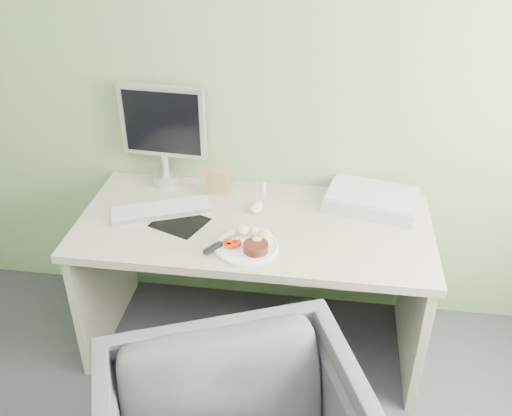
# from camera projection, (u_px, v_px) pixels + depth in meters

# --- Properties ---
(wall_back) EXTENTS (3.50, 0.00, 3.50)m
(wall_back) POSITION_uv_depth(u_px,v_px,m) (266.00, 62.00, 2.58)
(wall_back) COLOR gray
(wall_back) RESTS_ON floor
(desk) EXTENTS (1.60, 0.75, 0.73)m
(desk) POSITION_uv_depth(u_px,v_px,m) (254.00, 255.00, 2.68)
(desk) COLOR #C1B2A1
(desk) RESTS_ON floor
(plate) EXTENTS (0.27, 0.27, 0.01)m
(plate) POSITION_uv_depth(u_px,v_px,m) (247.00, 247.00, 2.41)
(plate) COLOR white
(plate) RESTS_ON desk
(steak) EXTENTS (0.12, 0.12, 0.03)m
(steak) POSITION_uv_depth(u_px,v_px,m) (256.00, 247.00, 2.36)
(steak) COLOR black
(steak) RESTS_ON plate
(potato_pile) EXTENTS (0.13, 0.10, 0.06)m
(potato_pile) POSITION_uv_depth(u_px,v_px,m) (255.00, 231.00, 2.44)
(potato_pile) COLOR tan
(potato_pile) RESTS_ON plate
(carrot_heap) EXTENTS (0.07, 0.06, 0.04)m
(carrot_heap) POSITION_uv_depth(u_px,v_px,m) (233.00, 242.00, 2.39)
(carrot_heap) COLOR #FF2905
(carrot_heap) RESTS_ON plate
(steak_knife) EXTENTS (0.16, 0.22, 0.02)m
(steak_knife) POSITION_uv_depth(u_px,v_px,m) (220.00, 244.00, 2.39)
(steak_knife) COLOR silver
(steak_knife) RESTS_ON plate
(mousepad) EXTENTS (0.28, 0.26, 0.00)m
(mousepad) POSITION_uv_depth(u_px,v_px,m) (180.00, 222.00, 2.58)
(mousepad) COLOR black
(mousepad) RESTS_ON desk
(keyboard) EXTENTS (0.47, 0.30, 0.02)m
(keyboard) POSITION_uv_depth(u_px,v_px,m) (161.00, 210.00, 2.64)
(keyboard) COLOR white
(keyboard) RESTS_ON desk
(computer_mouse) EXTENTS (0.07, 0.11, 0.04)m
(computer_mouse) POSITION_uv_depth(u_px,v_px,m) (257.00, 207.00, 2.66)
(computer_mouse) COLOR white
(computer_mouse) RESTS_ON desk
(photo_frame) EXTENTS (0.12, 0.03, 0.15)m
(photo_frame) POSITION_uv_depth(u_px,v_px,m) (217.00, 182.00, 2.75)
(photo_frame) COLOR #9C7849
(photo_frame) RESTS_ON desk
(eyedrop_bottle) EXTENTS (0.02, 0.02, 0.07)m
(eyedrop_bottle) POSITION_uv_depth(u_px,v_px,m) (264.00, 187.00, 2.80)
(eyedrop_bottle) COLOR white
(eyedrop_bottle) RESTS_ON desk
(scanner) EXTENTS (0.47, 0.36, 0.07)m
(scanner) POSITION_uv_depth(u_px,v_px,m) (371.00, 200.00, 2.69)
(scanner) COLOR silver
(scanner) RESTS_ON desk
(monitor) EXTENTS (0.42, 0.13, 0.51)m
(monitor) POSITION_uv_depth(u_px,v_px,m) (163.00, 130.00, 2.76)
(monitor) COLOR silver
(monitor) RESTS_ON desk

